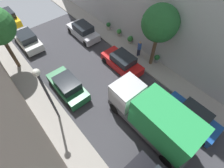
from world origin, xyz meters
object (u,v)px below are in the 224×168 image
at_px(delivery_truck, 154,118).
at_px(street_tree_1, 160,24).
at_px(pedestrian, 139,48).
at_px(lamp_post, 45,89).
at_px(potted_plant_0, 108,26).
at_px(parked_car_right_2, 191,117).
at_px(potted_plant_4, 157,58).
at_px(potted_plant_2, 130,39).
at_px(potted_plant_5, 119,32).
at_px(parked_car_left_4, 8,18).
at_px(parked_car_right_3, 122,62).
at_px(parked_car_left_3, 27,40).
at_px(parked_car_right_4, 83,31).
at_px(parked_car_left_2, 68,86).

xyz_separation_m(delivery_truck, street_tree_1, (5.16, 4.50, 2.67)).
height_order(pedestrian, lamp_post, lamp_post).
bearing_deg(street_tree_1, potted_plant_0, 85.96).
distance_m(parked_car_right_2, potted_plant_4, 6.46).
bearing_deg(potted_plant_4, potted_plant_2, 88.39).
bearing_deg(delivery_truck, potted_plant_5, 59.57).
bearing_deg(potted_plant_4, parked_car_left_4, 116.97).
bearing_deg(parked_car_right_3, parked_car_left_3, 120.90).
bearing_deg(parked_car_right_2, delivery_truck, 151.52).
distance_m(parked_car_left_3, potted_plant_4, 13.62).
height_order(parked_car_right_4, delivery_truck, delivery_truck).
bearing_deg(delivery_truck, parked_car_right_4, 77.77).
xyz_separation_m(potted_plant_0, potted_plant_4, (0.03, -7.30, 0.00)).
distance_m(parked_car_right_3, delivery_truck, 6.65).
height_order(parked_car_left_3, pedestrian, pedestrian).
height_order(parked_car_right_3, potted_plant_5, parked_car_right_3).
xyz_separation_m(parked_car_right_2, parked_car_right_4, (0.00, 13.92, 0.00)).
xyz_separation_m(parked_car_right_4, potted_plant_5, (3.08, -2.61, -0.11)).
xyz_separation_m(street_tree_1, potted_plant_0, (0.50, 7.06, -3.83)).
bearing_deg(potted_plant_4, parked_car_right_2, -117.54).
bearing_deg(parked_car_left_3, parked_car_left_4, 90.00).
xyz_separation_m(parked_car_right_3, potted_plant_5, (3.08, 3.86, -0.11)).
bearing_deg(parked_car_right_2, pedestrian, 72.58).
height_order(street_tree_1, potted_plant_2, street_tree_1).
bearing_deg(street_tree_1, parked_car_right_4, 107.18).
bearing_deg(parked_car_right_3, parked_car_right_4, 90.00).
distance_m(parked_car_left_3, potted_plant_0, 9.04).
distance_m(parked_car_right_4, potted_plant_0, 3.09).
bearing_deg(parked_car_right_2, parked_car_left_4, 103.67).
bearing_deg(potted_plant_0, pedestrian, -96.14).
relative_size(parked_car_left_2, potted_plant_0, 4.88).
distance_m(delivery_truck, potted_plant_0, 12.93).
bearing_deg(parked_car_left_2, parked_car_left_4, 90.00).
bearing_deg(parked_car_left_2, delivery_truck, -68.45).
distance_m(delivery_truck, potted_plant_5, 11.47).
distance_m(parked_car_left_2, lamp_post, 3.83).
bearing_deg(potted_plant_5, potted_plant_2, -89.47).
bearing_deg(street_tree_1, delivery_truck, -138.88).
relative_size(parked_car_left_3, potted_plant_4, 5.00).
height_order(parked_car_left_4, parked_car_right_3, same).
relative_size(street_tree_1, potted_plant_5, 7.32).
bearing_deg(parked_car_right_4, potted_plant_4, -69.95).
bearing_deg(parked_car_left_4, parked_car_left_2, -90.00).
relative_size(street_tree_1, potted_plant_4, 6.94).
height_order(parked_car_left_4, potted_plant_0, parked_car_left_4).
bearing_deg(parked_car_right_2, parked_car_left_2, 123.05).
xyz_separation_m(parked_car_right_4, street_tree_1, (2.46, -7.95, 3.73)).
relative_size(parked_car_left_4, street_tree_1, 0.72).
bearing_deg(potted_plant_5, parked_car_left_2, -160.49).
bearing_deg(street_tree_1, parked_car_right_2, -112.38).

